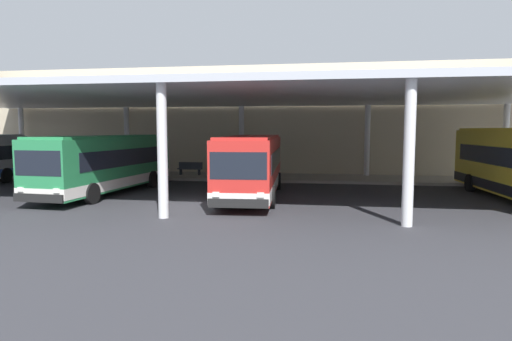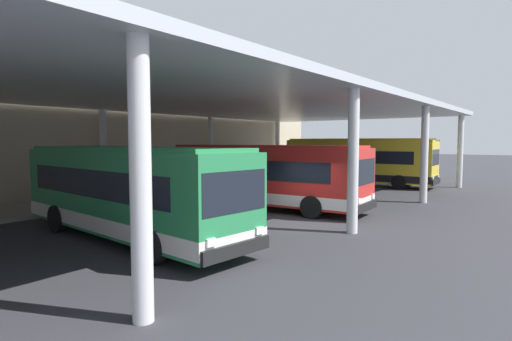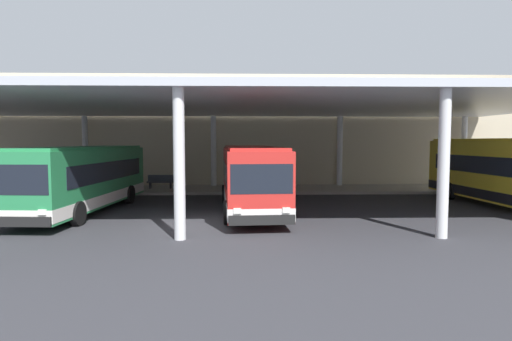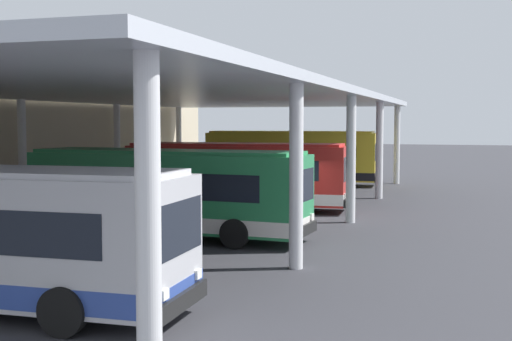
{
  "view_description": "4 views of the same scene",
  "coord_description": "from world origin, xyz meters",
  "views": [
    {
      "loc": [
        6.32,
        -18.49,
        3.48
      ],
      "look_at": [
        2.64,
        4.09,
        1.31
      ],
      "focal_mm": 30.17,
      "sensor_mm": 36.0,
      "label": 1
    },
    {
      "loc": [
        -13.82,
        -8.65,
        3.36
      ],
      "look_at": [
        3.17,
        4.36,
        1.82
      ],
      "focal_mm": 28.54,
      "sensor_mm": 36.0,
      "label": 2
    },
    {
      "loc": [
        2.26,
        -16.9,
        3.43
      ],
      "look_at": [
        2.81,
        3.16,
        2.01
      ],
      "focal_mm": 29.22,
      "sensor_mm": 36.0,
      "label": 3
    },
    {
      "loc": [
        -27.76,
        -7.16,
        4.19
      ],
      "look_at": [
        1.32,
        2.03,
        1.98
      ],
      "focal_mm": 47.44,
      "sensor_mm": 36.0,
      "label": 4
    }
  ],
  "objects": [
    {
      "name": "station_building_facade",
      "position": [
        0.0,
        15.0,
        4.2
      ],
      "size": [
        48.0,
        1.6,
        8.39
      ],
      "primitive_type": "cube",
      "color": "#C1B293",
      "rests_on": "ground"
    },
    {
      "name": "ground_plane",
      "position": [
        0.0,
        0.0,
        0.0
      ],
      "size": [
        200.0,
        200.0,
        0.0
      ],
      "primitive_type": "plane",
      "color": "#333338"
    },
    {
      "name": "bus_second_bay",
      "position": [
        -5.5,
        3.29,
        1.66
      ],
      "size": [
        3.25,
        10.68,
        3.17
      ],
      "color": "#28844C",
      "rests_on": "ground"
    },
    {
      "name": "canopy_shelter",
      "position": [
        0.0,
        5.5,
        5.29
      ],
      "size": [
        40.0,
        17.0,
        5.55
      ],
      "color": "silver",
      "rests_on": "ground"
    },
    {
      "name": "bus_middle_bay",
      "position": [
        2.55,
        3.37,
        1.66
      ],
      "size": [
        3.2,
        10.67,
        3.17
      ],
      "color": "red",
      "rests_on": "ground"
    },
    {
      "name": "platform_kerb",
      "position": [
        0.0,
        11.75,
        0.09
      ],
      "size": [
        42.0,
        4.5,
        0.18
      ],
      "primitive_type": "cube",
      "color": "gray",
      "rests_on": "ground"
    },
    {
      "name": "bench_waiting",
      "position": [
        -3.53,
        11.82,
        0.66
      ],
      "size": [
        1.8,
        0.45,
        0.92
      ],
      "color": "#383D47",
      "rests_on": "platform_kerb"
    },
    {
      "name": "bus_far_bay",
      "position": [
        15.74,
        4.13,
        1.84
      ],
      "size": [
        3.1,
        11.44,
        3.57
      ],
      "color": "yellow",
      "rests_on": "ground"
    }
  ]
}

